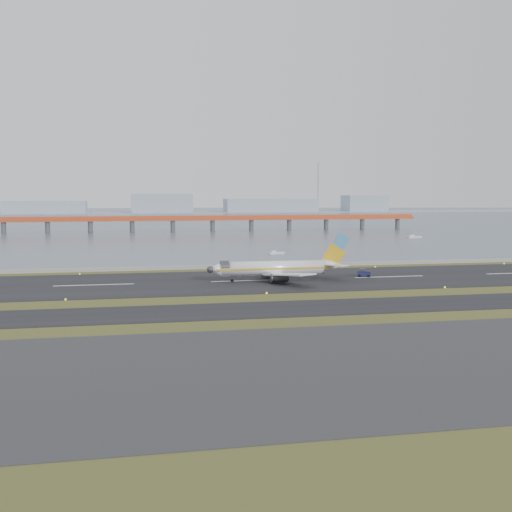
% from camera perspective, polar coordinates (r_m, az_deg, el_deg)
% --- Properties ---
extents(ground, '(1000.00, 1000.00, 0.00)m').
position_cam_1_polar(ground, '(141.90, 1.61, -3.87)').
color(ground, '#3D4719').
rests_on(ground, ground).
extents(apron_strip, '(1000.00, 50.00, 0.10)m').
position_cam_1_polar(apron_strip, '(90.38, 9.66, -9.45)').
color(apron_strip, '#303033').
rests_on(apron_strip, ground).
extents(taxiway_strip, '(1000.00, 18.00, 0.10)m').
position_cam_1_polar(taxiway_strip, '(130.41, 2.81, -4.70)').
color(taxiway_strip, black).
rests_on(taxiway_strip, ground).
extents(runway_strip, '(1000.00, 45.00, 0.10)m').
position_cam_1_polar(runway_strip, '(170.91, -0.68, -2.22)').
color(runway_strip, black).
rests_on(runway_strip, ground).
extents(seawall, '(1000.00, 2.50, 1.00)m').
position_cam_1_polar(seawall, '(200.17, -2.30, -0.94)').
color(seawall, gray).
rests_on(seawall, ground).
extents(bay_water, '(1400.00, 800.00, 1.30)m').
position_cam_1_polar(bay_water, '(597.59, -8.48, 3.34)').
color(bay_water, '#4E6170').
rests_on(bay_water, ground).
extents(red_pier, '(260.00, 5.00, 10.20)m').
position_cam_1_polar(red_pier, '(390.08, -3.88, 3.26)').
color(red_pier, '#BC4520').
rests_on(red_pier, ground).
extents(far_shoreline, '(1400.00, 80.00, 60.50)m').
position_cam_1_polar(far_shoreline, '(757.84, -8.11, 4.28)').
color(far_shoreline, '#9AA6B6').
rests_on(far_shoreline, ground).
extents(airliner, '(38.52, 32.89, 12.80)m').
position_cam_1_polar(airliner, '(170.89, 1.99, -1.07)').
color(airliner, white).
rests_on(airliner, ground).
extents(pushback_tug, '(4.09, 3.24, 2.30)m').
position_cam_1_polar(pushback_tug, '(181.27, 9.56, -1.51)').
color(pushback_tug, '#161B3E').
rests_on(pushback_tug, ground).
extents(workboat_near, '(6.46, 3.47, 1.50)m').
position_cam_1_polar(workboat_near, '(245.21, 1.78, 0.27)').
color(workboat_near, silver).
rests_on(workboat_near, ground).
extents(workboat_far, '(7.59, 2.89, 1.81)m').
position_cam_1_polar(workboat_far, '(342.94, 13.88, 1.66)').
color(workboat_far, silver).
rests_on(workboat_far, ground).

